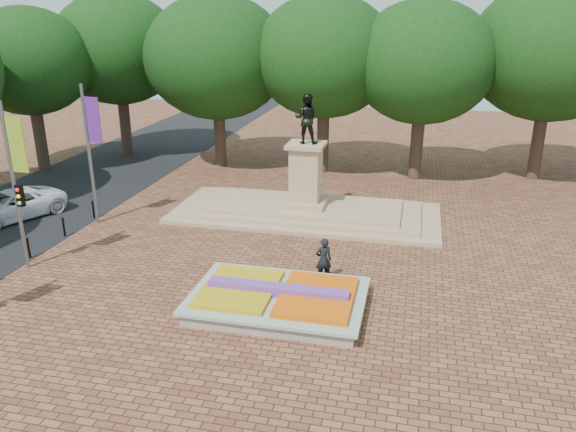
{
  "coord_description": "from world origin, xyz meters",
  "views": [
    {
      "loc": [
        5.48,
        -19.57,
        10.22
      ],
      "look_at": [
        0.5,
        1.79,
        2.2
      ],
      "focal_mm": 35.0,
      "sensor_mm": 36.0,
      "label": 1
    }
  ],
  "objects_px": {
    "flower_bed": "(278,299)",
    "van": "(11,205)",
    "pedestrian": "(324,260)",
    "monument": "(306,199)"
  },
  "relations": [
    {
      "from": "pedestrian",
      "to": "van",
      "type": "bearing_deg",
      "value": -35.71
    },
    {
      "from": "monument",
      "to": "van",
      "type": "height_order",
      "value": "monument"
    },
    {
      "from": "monument",
      "to": "van",
      "type": "relative_size",
      "value": 2.6
    },
    {
      "from": "van",
      "to": "pedestrian",
      "type": "relative_size",
      "value": 2.94
    },
    {
      "from": "flower_bed",
      "to": "van",
      "type": "xyz_separation_m",
      "value": [
        -15.82,
        5.95,
        0.37
      ]
    },
    {
      "from": "flower_bed",
      "to": "van",
      "type": "distance_m",
      "value": 16.91
    },
    {
      "from": "monument",
      "to": "van",
      "type": "xyz_separation_m",
      "value": [
        -14.8,
        -4.05,
        -0.13
      ]
    },
    {
      "from": "flower_bed",
      "to": "van",
      "type": "height_order",
      "value": "van"
    },
    {
      "from": "van",
      "to": "pedestrian",
      "type": "xyz_separation_m",
      "value": [
        17.03,
        -3.37,
        0.17
      ]
    },
    {
      "from": "flower_bed",
      "to": "monument",
      "type": "relative_size",
      "value": 0.45
    }
  ]
}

